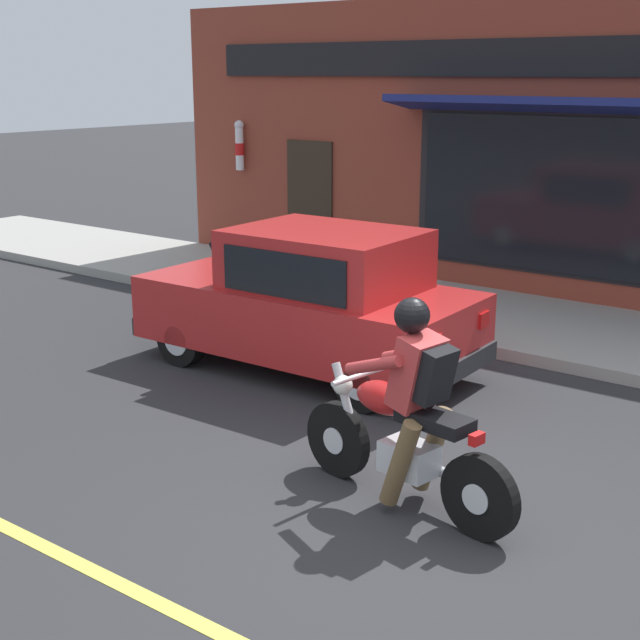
{
  "coord_description": "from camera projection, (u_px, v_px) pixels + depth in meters",
  "views": [
    {
      "loc": [
        -5.05,
        -2.87,
        3.16
      ],
      "look_at": [
        1.29,
        1.89,
        0.95
      ],
      "focal_mm": 50.0,
      "sensor_mm": 36.0,
      "label": 1
    }
  ],
  "objects": [
    {
      "name": "storefront_building",
      "position": [
        500.0,
        149.0,
        12.61
      ],
      "size": [
        1.25,
        11.5,
        4.2
      ],
      "color": "brown",
      "rests_on": "ground"
    },
    {
      "name": "sidewalk_curb",
      "position": [
        426.0,
        308.0,
        12.11
      ],
      "size": [
        2.6,
        22.0,
        0.14
      ],
      "primitive_type": "cube",
      "color": "#9E9B93",
      "rests_on": "ground"
    },
    {
      "name": "motorcycle_with_rider",
      "position": [
        407.0,
        421.0,
        6.57
      ],
      "size": [
        0.65,
        2.01,
        1.62
      ],
      "color": "black",
      "rests_on": "ground"
    },
    {
      "name": "car_hatchback",
      "position": [
        311.0,
        302.0,
        9.61
      ],
      "size": [
        1.73,
        3.82,
        1.57
      ],
      "color": "black",
      "rests_on": "ground"
    },
    {
      "name": "ground_plane",
      "position": [
        423.0,
        528.0,
        6.4
      ],
      "size": [
        80.0,
        80.0,
        0.0
      ],
      "primitive_type": "plane",
      "color": "#2B2B2D"
    }
  ]
}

